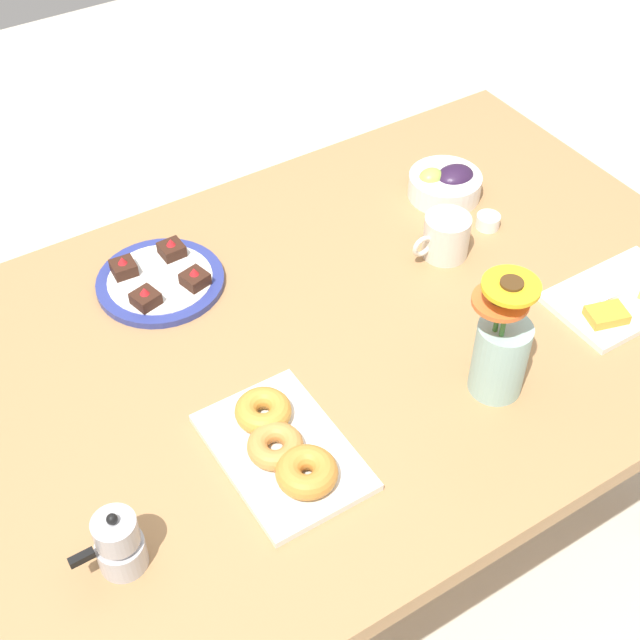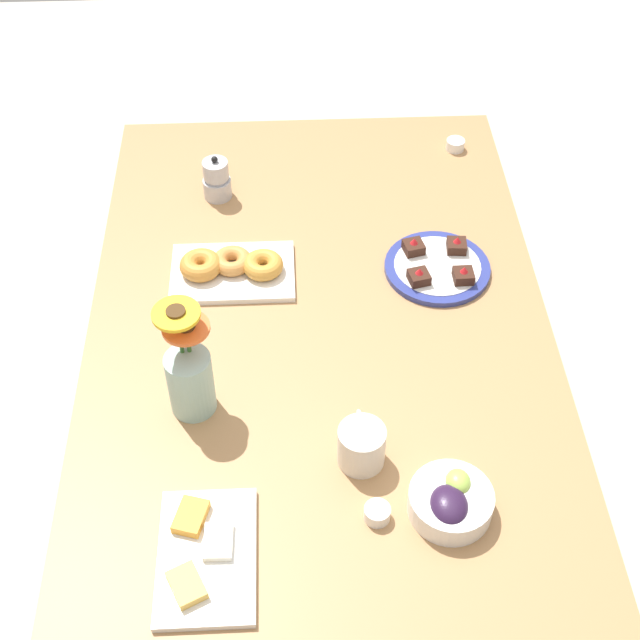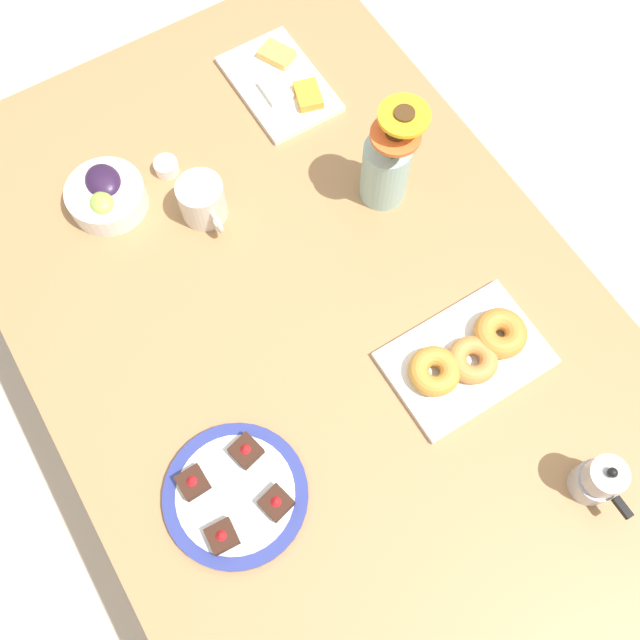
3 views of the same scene
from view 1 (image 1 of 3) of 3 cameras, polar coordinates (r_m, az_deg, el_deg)
ground_plane at (r=2.18m, az=0.00°, el=-14.70°), size 6.00×6.00×0.00m
dining_table at (r=1.66m, az=0.00°, el=-3.09°), size 1.60×1.00×0.74m
coffee_mug at (r=1.75m, az=8.05°, el=5.35°), size 0.13×0.09×0.09m
grape_bowl at (r=1.91m, az=8.04°, el=8.63°), size 0.15×0.15×0.07m
cheese_platter at (r=1.74m, az=18.71°, el=1.35°), size 0.26×0.17×0.03m
croissant_platter at (r=1.41m, az=-2.38°, el=-8.15°), size 0.19×0.28×0.05m
jam_cup_honey at (r=1.85m, az=10.71°, el=6.26°), size 0.05×0.05×0.03m
dessert_plate at (r=1.71m, az=-10.19°, el=2.52°), size 0.24×0.24×0.05m
flower_vase at (r=1.47m, az=11.48°, el=-1.96°), size 0.11×0.10×0.26m
moka_pot at (r=1.31m, az=-12.75°, el=-13.80°), size 0.11×0.07×0.12m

